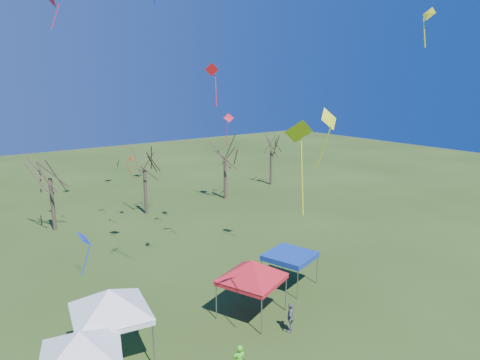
% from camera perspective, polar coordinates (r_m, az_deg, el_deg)
% --- Properties ---
extents(tree_2, '(3.71, 3.71, 8.18)m').
position_cam_1_polar(tree_2, '(39.18, -24.24, 2.62)').
color(tree_2, '#3D2D21').
rests_on(tree_2, ground).
extents(tree_3, '(3.59, 3.59, 7.91)m').
position_cam_1_polar(tree_3, '(41.47, -12.74, 3.66)').
color(tree_3, '#3D2D21').
rests_on(tree_3, ground).
extents(tree_4, '(3.58, 3.58, 7.89)m').
position_cam_1_polar(tree_4, '(45.95, -2.03, 4.83)').
color(tree_4, '#3D2D21').
rests_on(tree_4, ground).
extents(tree_5, '(3.39, 3.39, 7.46)m').
position_cam_1_polar(tree_5, '(52.69, 4.22, 5.49)').
color(tree_5, '#3D2D21').
rests_on(tree_5, ground).
extents(tent_white_west, '(4.01, 4.01, 3.71)m').
position_cam_1_polar(tent_white_west, '(18.55, -20.63, -18.95)').
color(tent_white_west, gray).
rests_on(tent_white_west, ground).
extents(tent_white_mid, '(4.53, 4.53, 4.06)m').
position_cam_1_polar(tent_white_mid, '(20.65, -17.06, -14.34)').
color(tent_white_mid, gray).
rests_on(tent_white_mid, ground).
extents(tent_red, '(3.93, 3.93, 3.72)m').
position_cam_1_polar(tent_red, '(23.38, 1.61, -11.15)').
color(tent_red, gray).
rests_on(tent_red, ground).
extents(tent_blue, '(3.39, 3.39, 2.14)m').
position_cam_1_polar(tent_blue, '(27.18, 6.68, -10.06)').
color(tent_blue, gray).
rests_on(tent_blue, ground).
extents(person_grey, '(0.94, 0.91, 1.58)m').
position_cam_1_polar(person_grey, '(23.13, 6.76, -17.70)').
color(person_grey, slate).
rests_on(person_grey, ground).
extents(kite_22, '(0.73, 0.78, 2.30)m').
position_cam_1_polar(kite_22, '(38.73, -14.41, 2.62)').
color(kite_22, red).
rests_on(kite_22, ground).
extents(kite_5, '(1.36, 1.14, 3.73)m').
position_cam_1_polar(kite_5, '(16.06, 7.81, 6.30)').
color(kite_5, yellow).
rests_on(kite_5, ground).
extents(kite_27, '(1.17, 0.77, 2.71)m').
position_cam_1_polar(kite_27, '(19.34, 11.84, 7.93)').
color(kite_27, '#EDFE1A').
rests_on(kite_27, ground).
extents(kite_11, '(0.69, 1.15, 2.51)m').
position_cam_1_polar(kite_11, '(33.11, -23.76, 21.14)').
color(kite_11, red).
rests_on(kite_11, ground).
extents(kite_17, '(0.93, 0.70, 2.72)m').
position_cam_1_polar(kite_17, '(27.82, -3.75, 14.35)').
color(kite_17, red).
rests_on(kite_17, ground).
extents(kite_1, '(0.87, 1.04, 1.97)m').
position_cam_1_polar(kite_1, '(19.71, -20.02, -7.39)').
color(kite_1, '#142CD8').
rests_on(kite_1, ground).
extents(kite_19, '(0.72, 0.82, 2.25)m').
position_cam_1_polar(kite_19, '(36.46, -16.00, 2.01)').
color(kite_19, '#19A71A').
rests_on(kite_19, ground).
extents(kite_12, '(1.26, 1.07, 3.32)m').
position_cam_1_polar(kite_12, '(43.28, -1.51, 8.23)').
color(kite_12, red).
rests_on(kite_12, ground).
extents(kite_9, '(0.48, 0.76, 1.84)m').
position_cam_1_polar(kite_9, '(23.09, 23.84, 19.50)').
color(kite_9, '#E6F219').
rests_on(kite_9, ground).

